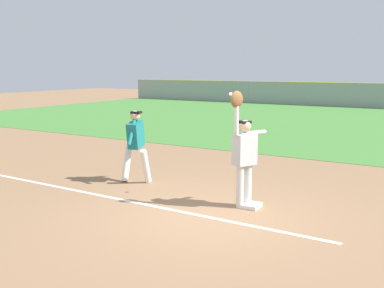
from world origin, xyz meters
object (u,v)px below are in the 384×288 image
Objects in this scene: first_base at (250,205)px; fielder at (244,151)px; runner at (136,141)px; baseball at (231,94)px; parked_car_red at (318,93)px; parked_car_green at (373,95)px.

fielder reaches higher than first_base.
baseball is (2.53, -0.11, 1.19)m from runner.
baseball is at bearing -16.92° from runner.
parked_car_red is at bearing 102.78° from baseball.
fielder reaches higher than runner.
runner is at bearing -82.48° from parked_car_red.
parked_car_green is (4.35, -0.02, 0.00)m from parked_car_red.
fielder is 3.04m from runner.
baseball reaches higher than first_base.
first_base is 1.09m from fielder.
baseball is 0.02× the size of parked_car_red.
first_base is 0.22× the size of runner.
parked_car_green is (-2.29, 29.26, -1.51)m from baseball.
runner is at bearing -87.01° from parked_car_green.
runner is (-3.00, 0.45, -0.12)m from fielder.
runner is at bearing 177.53° from baseball.
runner is 23.24× the size of baseball.
runner is 29.46m from parked_car_red.
baseball reaches higher than parked_car_green.
fielder is at bearing -22.96° from runner.
fielder is 1.33× the size of runner.
baseball is 29.39m from parked_car_green.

